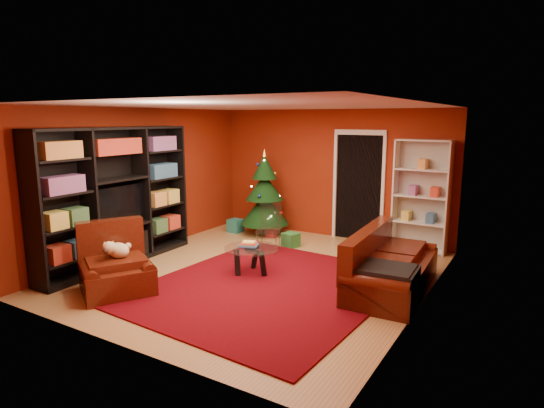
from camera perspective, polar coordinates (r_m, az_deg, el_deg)
The scene contains 18 objects.
floor at distance 7.31m, azimuth -1.64°, elevation -8.82°, with size 5.00×5.50×0.05m, color #A67A46.
ceiling at distance 6.89m, azimuth -1.76°, elevation 12.44°, with size 5.00×5.50×0.05m, color silver.
wall_back at distance 9.41m, azimuth 7.50°, elevation 3.79°, with size 5.00×0.05×2.60m, color maroon.
wall_left at distance 8.60m, azimuth -16.02°, elevation 2.82°, with size 0.05×5.50×2.60m, color maroon.
wall_right at distance 6.02m, azimuth 18.97°, elevation -0.56°, with size 0.05×5.50×2.60m, color maroon.
doorway at distance 9.18m, azimuth 10.78°, elevation 1.95°, with size 1.06×0.60×2.16m, color black, non-canonical shape.
rug at distance 6.69m, azimuth -0.61°, elevation -10.38°, with size 3.20×3.73×0.02m, color #5A030B.
media_unit at distance 7.91m, azimuth -18.98°, elevation 0.82°, with size 0.46×2.97×2.28m, color black, non-canonical shape.
christmas_tree at distance 9.49m, azimuth -0.94°, elevation 1.38°, with size 1.02×1.02×1.82m, color black, non-canonical shape.
gift_box_teal at distance 9.84m, azimuth -4.62°, elevation -2.72°, with size 0.28×0.28×0.28m, color #1D716B.
gift_box_green at distance 8.69m, azimuth 2.36°, elevation -4.52°, with size 0.27×0.27×0.27m, color #23732F.
gift_box_red at distance 9.41m, azimuth -0.06°, elevation -3.55°, with size 0.20×0.20×0.20m, color maroon.
white_bookshelf at distance 8.68m, azimuth 18.19°, elevation 0.92°, with size 0.97×0.35×2.10m, color white, non-canonical shape.
armchair at distance 6.76m, azimuth -18.96°, elevation -7.27°, with size 1.01×1.01×0.79m, color #3D1209, non-canonical shape.
dog at distance 6.76m, azimuth -18.71°, elevation -5.55°, with size 0.40×0.30×0.26m, color beige, non-canonical shape.
sofa at distance 6.69m, azimuth 14.94°, elevation -6.87°, with size 2.04×0.92×0.88m, color #3D1209, non-canonical shape.
coffee_table at distance 7.18m, azimuth -2.56°, elevation -7.08°, with size 0.85×0.85×0.53m, color gray, non-canonical shape.
acrylic_chair at distance 8.28m, azimuth -0.43°, elevation -3.39°, with size 0.41×0.45×0.80m, color #66605B, non-canonical shape.
Camera 1 is at (3.73, -5.79, 2.41)m, focal length 30.00 mm.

